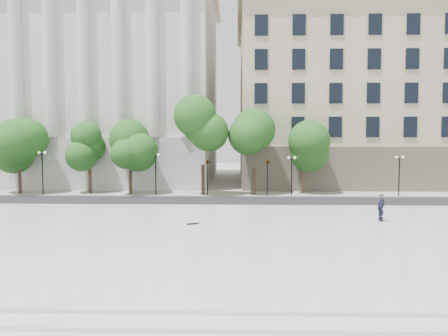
{
  "coord_description": "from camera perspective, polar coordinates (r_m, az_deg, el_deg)",
  "views": [
    {
      "loc": [
        1.42,
        -21.5,
        5.96
      ],
      "look_at": [
        0.49,
        10.0,
        3.76
      ],
      "focal_mm": 35.0,
      "sensor_mm": 36.0,
      "label": 1
    }
  ],
  "objects": [
    {
      "name": "building_east",
      "position": [
        63.42,
        18.93,
        8.47
      ],
      "size": [
        36.0,
        26.15,
        23.0
      ],
      "color": "#C0B492",
      "rests_on": "ground"
    },
    {
      "name": "traffic_light_east",
      "position": [
        43.97,
        5.69,
        1.1
      ],
      "size": [
        1.09,
        1.87,
        4.25
      ],
      "color": "black",
      "rests_on": "ground"
    },
    {
      "name": "traffic_light_west",
      "position": [
        43.96,
        -2.17,
        1.14
      ],
      "size": [
        0.52,
        1.94,
        4.27
      ],
      "color": "black",
      "rests_on": "ground"
    },
    {
      "name": "far_sidewalk",
      "position": [
        45.91,
        -0.1,
        -3.39
      ],
      "size": [
        60.0,
        4.0,
        0.12
      ],
      "primitive_type": "cube",
      "color": "#AAA69D",
      "rests_on": "ground"
    },
    {
      "name": "plaza",
      "position": [
        25.2,
        -1.6,
        -9.16
      ],
      "size": [
        44.0,
        22.0,
        0.45
      ],
      "primitive_type": "cube",
      "color": "silver",
      "rests_on": "ground"
    },
    {
      "name": "person_lying",
      "position": [
        30.7,
        19.78,
        -6.12
      ],
      "size": [
        1.7,
        1.75,
        0.49
      ],
      "primitive_type": "imported",
      "rotation": [
        -1.54,
        0.0,
        0.76
      ],
      "color": "black",
      "rests_on": "plaza"
    },
    {
      "name": "street_trees",
      "position": [
        45.86,
        -10.0,
        3.03
      ],
      "size": [
        33.45,
        5.03,
        7.73
      ],
      "color": "#382619",
      "rests_on": "ground"
    },
    {
      "name": "skateboard",
      "position": [
        28.02,
        -4.06,
        -7.27
      ],
      "size": [
        0.79,
        0.5,
        0.08
      ],
      "primitive_type": "cube",
      "rotation": [
        0.0,
        0.0,
        0.42
      ],
      "color": "black",
      "rests_on": "plaza"
    },
    {
      "name": "lamp_posts",
      "position": [
        44.25,
        -0.82,
        0.11
      ],
      "size": [
        37.16,
        0.28,
        4.55
      ],
      "color": "black",
      "rests_on": "ground"
    },
    {
      "name": "plaza_steps",
      "position": [
        13.96,
        -4.59,
        -20.75
      ],
      "size": [
        44.0,
        3.0,
        0.3
      ],
      "color": "silver",
      "rests_on": "ground"
    },
    {
      "name": "ground",
      "position": [
        22.36,
        -2.05,
        -11.47
      ],
      "size": [
        160.0,
        160.0,
        0.0
      ],
      "primitive_type": "plane",
      "color": "#B0ADA6",
      "rests_on": "ground"
    },
    {
      "name": "street",
      "position": [
        39.97,
        -0.37,
        -4.56
      ],
      "size": [
        60.0,
        8.0,
        0.02
      ],
      "primitive_type": "cube",
      "color": "black",
      "rests_on": "ground"
    },
    {
      "name": "building_west",
      "position": [
        63.22,
        -15.51,
        10.14
      ],
      "size": [
        31.5,
        27.65,
        25.6
      ],
      "color": "#BABAB5",
      "rests_on": "ground"
    }
  ]
}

